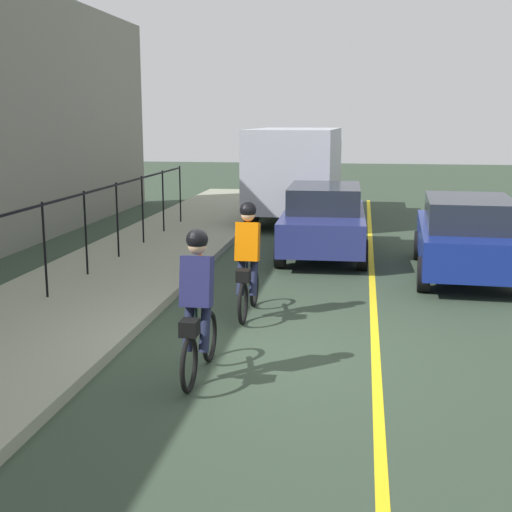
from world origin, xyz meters
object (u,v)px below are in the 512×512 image
cyclist_follow (198,305)px  parked_sedan_rear (324,219)px  traffic_cone_near (201,269)px  cyclist_lead (248,260)px  box_truck_background (298,169)px  patrol_sedan (467,235)px

cyclist_follow → parked_sedan_rear: cyclist_follow is taller
traffic_cone_near → cyclist_lead: bearing=-146.4°
cyclist_lead → parked_sedan_rear: (5.26, -0.89, -0.09)m
cyclist_lead → traffic_cone_near: (1.78, 1.18, -0.56)m
box_truck_background → cyclist_follow: bearing=-178.2°
cyclist_follow → patrol_sedan: cyclist_follow is taller
patrol_sedan → parked_sedan_rear: (1.81, 2.90, 0.00)m
cyclist_lead → cyclist_follow: (-2.72, 0.16, 0.00)m
cyclist_lead → patrol_sedan: size_ratio=0.41×
cyclist_follow → patrol_sedan: size_ratio=0.41×
cyclist_lead → parked_sedan_rear: cyclist_lead is taller
patrol_sedan → box_truck_background: 8.53m
box_truck_background → cyclist_lead: bearing=-177.3°
cyclist_follow → traffic_cone_near: 4.65m
box_truck_background → patrol_sedan: bearing=-150.2°
cyclist_lead → patrol_sedan: bearing=-47.3°
cyclist_follow → box_truck_background: bearing=0.8°
cyclist_follow → patrol_sedan: (6.17, -3.95, -0.09)m
cyclist_follow → box_truck_background: 13.67m
cyclist_follow → parked_sedan_rear: 8.05m
parked_sedan_rear → traffic_cone_near: size_ratio=6.36×
patrol_sedan → cyclist_lead: bearing=135.1°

